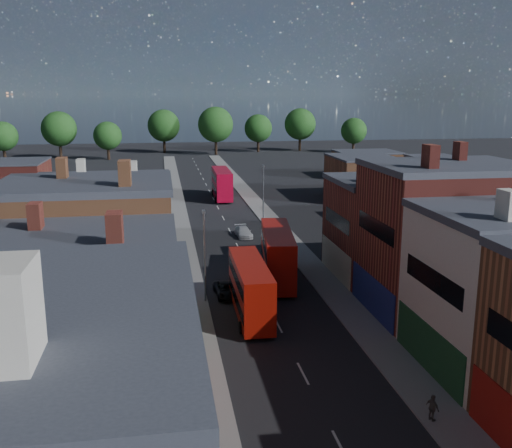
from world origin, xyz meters
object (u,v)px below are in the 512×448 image
object	(u,v)px
car_2	(227,290)
ped_1	(188,356)
bus_1	(277,254)
ped_3	(433,408)
car_3	(244,232)
bus_0	(250,288)
bus_2	(222,183)

from	to	relation	value
car_2	ped_1	bearing A→B (deg)	-110.73
bus_1	ped_3	bearing A→B (deg)	-74.77
car_3	ped_1	world-z (taller)	ped_1
bus_0	car_3	world-z (taller)	bus_0
car_2	car_3	world-z (taller)	car_3
bus_2	car_2	world-z (taller)	bus_2
ped_1	car_3	bearing A→B (deg)	-97.62
bus_2	ped_1	size ratio (longest dim) A/B	7.08
bus_1	car_3	world-z (taller)	bus_1
bus_1	ped_3	xyz separation A→B (m)	(3.51, -25.36, -1.80)
car_2	ped_1	distance (m)	13.99
bus_1	ped_3	size ratio (longest dim) A/B	7.69
bus_0	bus_1	world-z (taller)	bus_1
bus_1	car_3	bearing A→B (deg)	99.80
bus_1	car_2	bearing A→B (deg)	-138.51
bus_0	bus_2	world-z (taller)	bus_2
car_3	ped_3	size ratio (longest dim) A/B	2.84
car_2	ped_1	xyz separation A→B (m)	(-4.07, -13.38, 0.33)
bus_0	bus_2	xyz separation A→B (m)	(3.35, 53.57, 0.28)
bus_0	car_3	distance (m)	26.49
bus_0	ped_3	distance (m)	18.47
ped_1	bus_0	bearing A→B (deg)	-116.33
ped_3	ped_1	bearing A→B (deg)	36.89
bus_0	car_2	xyz separation A→B (m)	(-1.33, 4.95, -1.81)
car_2	car_3	distance (m)	21.75
bus_1	bus_2	bearing A→B (deg)	98.11
bus_2	bus_0	bearing A→B (deg)	-92.76
bus_2	ped_3	world-z (taller)	bus_2
car_2	ped_3	bearing A→B (deg)	-71.83
bus_2	ped_1	distance (m)	62.63
bus_2	ped_3	xyz separation A→B (m)	(4.12, -70.39, -1.82)
bus_2	car_3	xyz separation A→B (m)	(-0.16, -27.34, -2.07)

